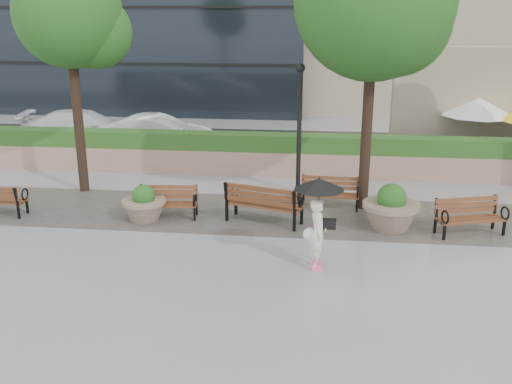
# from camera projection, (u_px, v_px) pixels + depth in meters

# --- Properties ---
(ground) EXTENTS (100.00, 100.00, 0.00)m
(ground) POSITION_uv_depth(u_px,v_px,m) (225.00, 260.00, 12.35)
(ground) COLOR gray
(ground) RESTS_ON ground
(cobble_strip) EXTENTS (28.00, 3.20, 0.01)m
(cobble_strip) POSITION_uv_depth(u_px,v_px,m) (243.00, 213.00, 15.19)
(cobble_strip) COLOR #383330
(cobble_strip) RESTS_ON ground
(hedge_wall) EXTENTS (24.00, 0.80, 1.35)m
(hedge_wall) POSITION_uv_depth(u_px,v_px,m) (260.00, 154.00, 18.79)
(hedge_wall) COLOR tan
(hedge_wall) RESTS_ON ground
(asphalt_street) EXTENTS (40.00, 7.00, 0.00)m
(asphalt_street) POSITION_uv_depth(u_px,v_px,m) (271.00, 147.00, 22.78)
(asphalt_street) COLOR black
(asphalt_street) RESTS_ON ground
(bench_1) EXTENTS (1.58, 0.74, 0.82)m
(bench_1) POSITION_uv_depth(u_px,v_px,m) (168.00, 209.00, 14.82)
(bench_1) COLOR brown
(bench_1) RESTS_ON ground
(bench_2) EXTENTS (2.06, 1.30, 1.04)m
(bench_2) POSITION_uv_depth(u_px,v_px,m) (264.00, 211.00, 14.43)
(bench_2) COLOR brown
(bench_2) RESTS_ON ground
(bench_3) EXTENTS (1.61, 0.71, 0.85)m
(bench_3) POSITION_uv_depth(u_px,v_px,m) (329.00, 199.00, 15.55)
(bench_3) COLOR brown
(bench_3) RESTS_ON ground
(bench_4) EXTENTS (1.73, 1.10, 0.87)m
(bench_4) POSITION_uv_depth(u_px,v_px,m) (469.00, 224.00, 13.68)
(bench_4) COLOR brown
(bench_4) RESTS_ON ground
(planter_left) EXTENTS (1.13, 1.13, 0.95)m
(planter_left) POSITION_uv_depth(u_px,v_px,m) (144.00, 206.00, 14.61)
(planter_left) COLOR #7F6B56
(planter_left) RESTS_ON ground
(planter_right) EXTENTS (1.39, 1.39, 1.16)m
(planter_right) POSITION_uv_depth(u_px,v_px,m) (391.00, 211.00, 13.98)
(planter_right) COLOR #7F6B56
(planter_right) RESTS_ON ground
(lamppost) EXTENTS (0.28, 0.28, 3.89)m
(lamppost) POSITION_uv_depth(u_px,v_px,m) (299.00, 147.00, 15.13)
(lamppost) COLOR black
(lamppost) RESTS_ON ground
(tree_0) EXTENTS (3.12, 2.97, 6.56)m
(tree_0) POSITION_uv_depth(u_px,v_px,m) (75.00, 20.00, 15.76)
(tree_0) COLOR black
(tree_0) RESTS_ON ground
(tree_1) EXTENTS (3.99, 3.99, 7.42)m
(tree_1) POSITION_uv_depth(u_px,v_px,m) (380.00, 6.00, 14.10)
(tree_1) COLOR black
(tree_1) RESTS_ON ground
(patio_umb_white) EXTENTS (2.50, 2.50, 2.30)m
(patio_umb_white) POSITION_uv_depth(u_px,v_px,m) (478.00, 107.00, 19.73)
(patio_umb_white) COLOR black
(patio_umb_white) RESTS_ON ground
(car_left) EXTENTS (5.18, 2.90, 1.42)m
(car_left) POSITION_uv_depth(u_px,v_px,m) (85.00, 128.00, 22.83)
(car_left) COLOR silver
(car_left) RESTS_ON ground
(car_right) EXTENTS (4.19, 1.49, 1.38)m
(car_right) POSITION_uv_depth(u_px,v_px,m) (158.00, 133.00, 21.97)
(car_right) COLOR silver
(car_right) RESTS_ON ground
(pedestrian) EXTENTS (1.04, 1.04, 1.92)m
(pedestrian) POSITION_uv_depth(u_px,v_px,m) (318.00, 214.00, 11.66)
(pedestrian) COLOR #EEE1C8
(pedestrian) RESTS_ON ground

